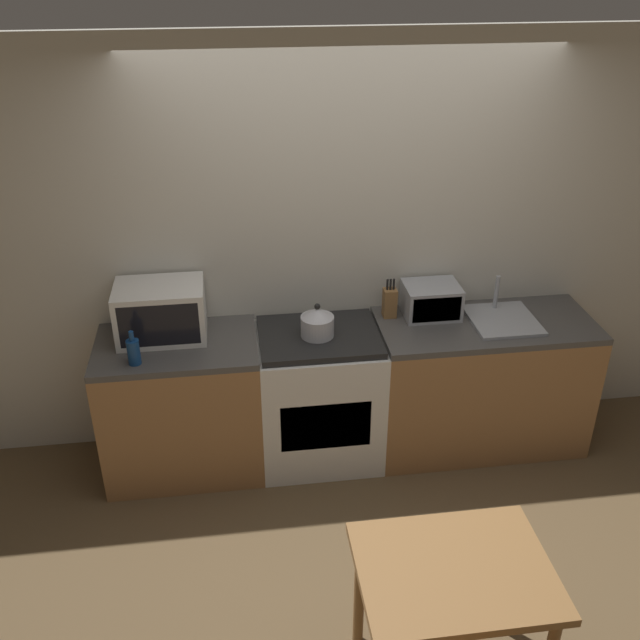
{
  "coord_description": "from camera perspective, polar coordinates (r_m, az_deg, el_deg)",
  "views": [
    {
      "loc": [
        -0.7,
        -2.95,
        3.04
      ],
      "look_at": [
        -0.21,
        0.67,
        1.05
      ],
      "focal_mm": 40.0,
      "sensor_mm": 36.0,
      "label": 1
    }
  ],
  "objects": [
    {
      "name": "microwave",
      "position": [
        4.32,
        -12.62,
        0.66
      ],
      "size": [
        0.52,
        0.36,
        0.33
      ],
      "color": "silver",
      "rests_on": "counter_left_run"
    },
    {
      "name": "toaster_oven",
      "position": [
        4.54,
        8.89,
        1.57
      ],
      "size": [
        0.35,
        0.27,
        0.2
      ],
      "color": "#999BA0",
      "rests_on": "counter_right_run"
    },
    {
      "name": "dining_table",
      "position": [
        3.26,
        10.57,
        -20.2
      ],
      "size": [
        0.81,
        0.63,
        0.72
      ],
      "color": "brown",
      "rests_on": "ground_plane"
    },
    {
      "name": "ground_plane",
      "position": [
        4.29,
        4.14,
        -16.61
      ],
      "size": [
        16.0,
        16.0,
        0.0
      ],
      "primitive_type": "plane",
      "color": "brown"
    },
    {
      "name": "bottle",
      "position": [
        4.12,
        -14.69,
        -2.44
      ],
      "size": [
        0.07,
        0.07,
        0.21
      ],
      "color": "navy",
      "rests_on": "counter_left_run"
    },
    {
      "name": "counter_right_run",
      "position": [
        4.79,
        12.63,
        -4.92
      ],
      "size": [
        1.36,
        0.62,
        0.9
      ],
      "color": "olive",
      "rests_on": "ground_plane"
    },
    {
      "name": "wall_back",
      "position": [
        4.47,
        1.88,
        5.67
      ],
      "size": [
        10.0,
        0.06,
        2.6
      ],
      "color": "beige",
      "rests_on": "ground_plane"
    },
    {
      "name": "kettle",
      "position": [
        4.25,
        -0.22,
        -0.16
      ],
      "size": [
        0.2,
        0.2,
        0.22
      ],
      "color": "#B7B7BC",
      "rests_on": "stove_range"
    },
    {
      "name": "stove_range",
      "position": [
        4.56,
        -0.07,
        -6.07
      ],
      "size": [
        0.76,
        0.62,
        0.9
      ],
      "color": "silver",
      "rests_on": "ground_plane"
    },
    {
      "name": "knife_block",
      "position": [
        4.49,
        5.59,
        1.42
      ],
      "size": [
        0.08,
        0.08,
        0.26
      ],
      "color": "brown",
      "rests_on": "counter_right_run"
    },
    {
      "name": "sink_basin",
      "position": [
        4.6,
        14.4,
        0.1
      ],
      "size": [
        0.41,
        0.44,
        0.24
      ],
      "color": "#999BA0",
      "rests_on": "counter_right_run"
    },
    {
      "name": "counter_left_run",
      "position": [
        4.54,
        -10.95,
        -6.76
      ],
      "size": [
        0.96,
        0.62,
        0.9
      ],
      "color": "olive",
      "rests_on": "ground_plane"
    }
  ]
}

